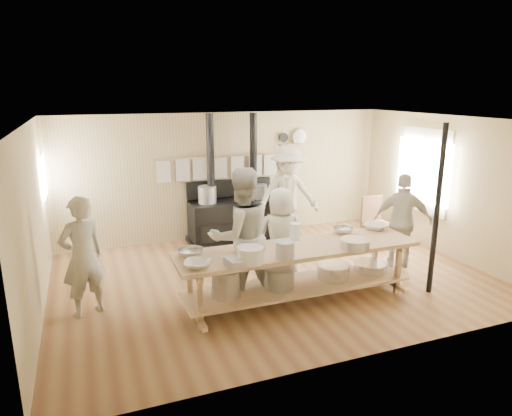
# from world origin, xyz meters

# --- Properties ---
(ground) EXTENTS (7.00, 7.00, 0.00)m
(ground) POSITION_xyz_m (0.00, 0.00, 0.00)
(ground) COLOR brown
(ground) RESTS_ON ground
(room_shell) EXTENTS (7.00, 7.00, 7.00)m
(room_shell) POSITION_xyz_m (0.00, 0.00, 1.62)
(room_shell) COLOR tan
(room_shell) RESTS_ON ground
(window_right) EXTENTS (0.09, 1.50, 1.65)m
(window_right) POSITION_xyz_m (3.47, 0.60, 1.50)
(window_right) COLOR beige
(window_right) RESTS_ON ground
(left_opening) EXTENTS (0.00, 0.90, 0.90)m
(left_opening) POSITION_xyz_m (-3.45, 2.00, 1.60)
(left_opening) COLOR white
(left_opening) RESTS_ON ground
(stove) EXTENTS (1.90, 0.75, 2.60)m
(stove) POSITION_xyz_m (-0.01, 2.12, 0.52)
(stove) COLOR black
(stove) RESTS_ON ground
(towel_rail) EXTENTS (3.00, 0.04, 0.47)m
(towel_rail) POSITION_xyz_m (-0.00, 2.40, 1.55)
(towel_rail) COLOR #A2825C
(towel_rail) RESTS_ON ground
(back_wall_shelf) EXTENTS (0.63, 0.14, 0.32)m
(back_wall_shelf) POSITION_xyz_m (1.46, 2.43, 2.00)
(back_wall_shelf) COLOR #A2825C
(back_wall_shelf) RESTS_ON ground
(prep_table) EXTENTS (3.60, 0.90, 0.85)m
(prep_table) POSITION_xyz_m (-0.01, -0.90, 0.52)
(prep_table) COLOR #A2825C
(prep_table) RESTS_ON ground
(support_post) EXTENTS (0.08, 0.08, 2.60)m
(support_post) POSITION_xyz_m (2.05, -1.35, 1.30)
(support_post) COLOR black
(support_post) RESTS_ON ground
(cook_far_left) EXTENTS (0.73, 0.61, 1.70)m
(cook_far_left) POSITION_xyz_m (-2.92, -0.21, 0.85)
(cook_far_left) COLOR beige
(cook_far_left) RESTS_ON ground
(cook_left) EXTENTS (1.02, 0.81, 2.01)m
(cook_left) POSITION_xyz_m (-0.77, -0.59, 1.00)
(cook_left) COLOR beige
(cook_left) RESTS_ON ground
(cook_center) EXTENTS (0.89, 0.72, 1.58)m
(cook_center) POSITION_xyz_m (0.02, -0.23, 0.79)
(cook_center) COLOR beige
(cook_center) RESTS_ON ground
(cook_right) EXTENTS (1.04, 0.88, 1.66)m
(cook_right) POSITION_xyz_m (2.31, -0.28, 0.83)
(cook_right) COLOR beige
(cook_right) RESTS_ON ground
(cook_by_window) EXTENTS (1.34, 0.83, 1.99)m
(cook_by_window) POSITION_xyz_m (0.97, 1.56, 1.00)
(cook_by_window) COLOR beige
(cook_by_window) RESTS_ON ground
(chair) EXTENTS (0.48, 0.48, 1.00)m
(chair) POSITION_xyz_m (2.52, 0.73, 0.29)
(chair) COLOR brown
(chair) RESTS_ON ground
(bowl_white_a) EXTENTS (0.46, 0.46, 0.08)m
(bowl_white_a) POSITION_xyz_m (-1.55, -1.13, 0.89)
(bowl_white_a) COLOR white
(bowl_white_a) RESTS_ON prep_table
(bowl_steel_a) EXTENTS (0.46, 0.46, 0.11)m
(bowl_steel_a) POSITION_xyz_m (-1.55, -0.74, 0.91)
(bowl_steel_a) COLOR silver
(bowl_steel_a) RESTS_ON prep_table
(bowl_white_b) EXTENTS (0.52, 0.52, 0.09)m
(bowl_white_b) POSITION_xyz_m (1.55, -0.57, 0.90)
(bowl_white_b) COLOR white
(bowl_white_b) RESTS_ON prep_table
(bowl_steel_b) EXTENTS (0.44, 0.44, 0.10)m
(bowl_steel_b) POSITION_xyz_m (0.94, -0.57, 0.90)
(bowl_steel_b) COLOR silver
(bowl_steel_b) RESTS_ON prep_table
(roasting_pan) EXTENTS (0.46, 0.34, 0.09)m
(roasting_pan) POSITION_xyz_m (-0.97, -1.23, 0.90)
(roasting_pan) COLOR #B2B2B7
(roasting_pan) RESTS_ON prep_table
(mixing_bowl_large) EXTENTS (0.46, 0.46, 0.13)m
(mixing_bowl_large) POSITION_xyz_m (0.73, -1.23, 0.92)
(mixing_bowl_large) COLOR silver
(mixing_bowl_large) RESTS_ON prep_table
(bucket_galv) EXTENTS (0.31, 0.31, 0.23)m
(bucket_galv) POSITION_xyz_m (-0.37, -1.23, 0.97)
(bucket_galv) COLOR gray
(bucket_galv) RESTS_ON prep_table
(deep_bowl_enamel) EXTENTS (0.37, 0.37, 0.22)m
(deep_bowl_enamel) POSITION_xyz_m (-0.86, -1.23, 0.96)
(deep_bowl_enamel) COLOR white
(deep_bowl_enamel) RESTS_ON prep_table
(pitcher) EXTENTS (0.19, 0.19, 0.25)m
(pitcher) POSITION_xyz_m (0.10, -0.57, 0.98)
(pitcher) COLOR white
(pitcher) RESTS_ON prep_table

